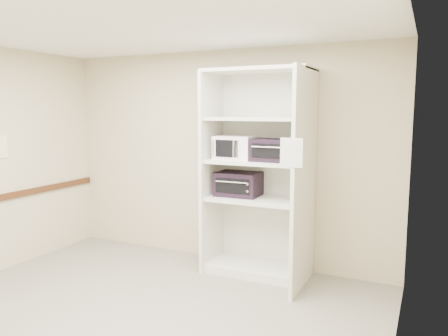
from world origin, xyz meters
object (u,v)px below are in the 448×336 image
at_px(microwave, 235,147).
at_px(toaster_oven_lower, 239,184).
at_px(shelving_unit, 262,181).
at_px(toaster_oven_upper, 273,150).

distance_m(microwave, toaster_oven_lower, 0.45).
bearing_deg(microwave, shelving_unit, 1.02).
distance_m(shelving_unit, microwave, 0.50).
xyz_separation_m(shelving_unit, microwave, (-0.33, -0.01, 0.38)).
bearing_deg(toaster_oven_upper, toaster_oven_lower, 171.10).
bearing_deg(toaster_oven_lower, microwave, -114.53).
bearing_deg(toaster_oven_upper, shelving_unit, 166.00).
relative_size(toaster_oven_upper, toaster_oven_lower, 0.86).
distance_m(toaster_oven_upper, toaster_oven_lower, 0.64).
distance_m(microwave, toaster_oven_upper, 0.48).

